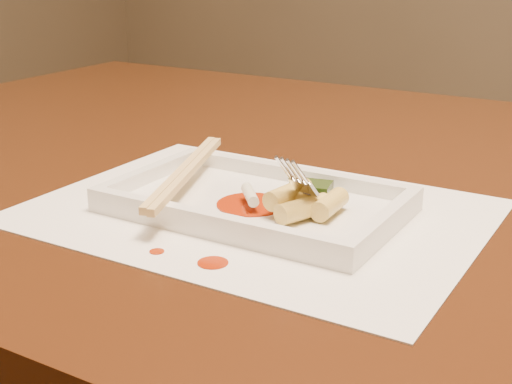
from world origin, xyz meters
The scene contains 20 objects.
table centered at (0.00, 0.00, 0.65)m, with size 1.40×0.90×0.75m.
placemat centered at (0.02, -0.17, 0.75)m, with size 0.40×0.30×0.00m, color white.
sauce_splatter_a centered at (0.05, -0.29, 0.75)m, with size 0.02×0.02×0.00m, color #982104.
sauce_splatter_b centered at (0.00, -0.29, 0.75)m, with size 0.01×0.01×0.00m, color #982104.
plate_base centered at (0.02, -0.17, 0.76)m, with size 0.26×0.16×0.01m, color white.
plate_rim_far centered at (0.02, -0.10, 0.77)m, with size 0.26×0.01×0.01m, color white.
plate_rim_near centered at (0.02, -0.25, 0.77)m, with size 0.26×0.01×0.01m, color white.
plate_rim_left centered at (-0.11, -0.17, 0.77)m, with size 0.01×0.14×0.01m, color white.
plate_rim_right centered at (0.14, -0.17, 0.77)m, with size 0.01×0.14×0.01m, color white.
veg_piece centered at (0.05, -0.13, 0.77)m, with size 0.04×0.03×0.01m, color black.
scallion_white centered at (0.02, -0.19, 0.77)m, with size 0.01×0.01×0.04m, color #EAEACC.
scallion_green centered at (0.06, -0.15, 0.77)m, with size 0.01×0.01×0.09m, color green.
chopstick_a centered at (-0.06, -0.17, 0.78)m, with size 0.01×0.23×0.01m, color #DCB66E.
chopstick_b centered at (-0.06, -0.17, 0.78)m, with size 0.01×0.23×0.01m, color #DCB66E.
fork centered at (0.09, -0.15, 0.83)m, with size 0.09×0.10×0.14m, color silver, non-canonical shape.
sauce_blob_0 centered at (0.02, -0.18, 0.76)m, with size 0.06×0.06×0.00m, color #982104.
rice_cake_0 centered at (0.09, -0.17, 0.77)m, with size 0.02×0.02×0.05m, color #E7D56C.
rice_cake_1 centered at (0.07, -0.19, 0.77)m, with size 0.02×0.02×0.05m, color #E7D56C.
rice_cake_2 centered at (0.05, -0.18, 0.78)m, with size 0.02×0.02×0.05m, color #E7D56C.
rice_cake_3 centered at (0.06, -0.17, 0.77)m, with size 0.02×0.02×0.04m, color #E7D56C.
Camera 1 is at (0.33, -0.70, 0.98)m, focal length 50.00 mm.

